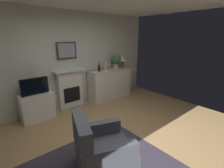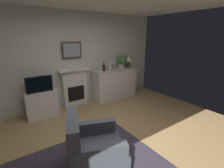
{
  "view_description": "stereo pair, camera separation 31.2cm",
  "coord_description": "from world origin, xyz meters",
  "px_view_note": "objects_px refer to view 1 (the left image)",
  "views": [
    {
      "loc": [
        -1.84,
        -1.98,
        1.99
      ],
      "look_at": [
        0.3,
        0.58,
        1.0
      ],
      "focal_mm": 25.98,
      "sensor_mm": 36.0,
      "label": 1
    },
    {
      "loc": [
        -1.59,
        -2.17,
        1.99
      ],
      "look_at": [
        0.3,
        0.58,
        1.0
      ],
      "focal_mm": 25.98,
      "sensor_mm": 36.0,
      "label": 2
    }
  ],
  "objects_px": {
    "framed_picture": "(67,51)",
    "sideboard_cabinet": "(110,84)",
    "tv_set": "(35,86)",
    "potted_plant_small": "(116,61)",
    "wine_bottle": "(99,68)",
    "tv_cabinet": "(37,107)",
    "vase_decorative": "(106,66)",
    "wine_glass_center": "(111,66)",
    "armchair": "(101,149)",
    "wine_glass_right": "(115,65)",
    "fireplace_unit": "(70,89)",
    "wine_glass_left": "(107,66)",
    "table_lamp": "(122,59)"
  },
  "relations": [
    {
      "from": "wine_bottle",
      "to": "tv_cabinet",
      "type": "height_order",
      "value": "wine_bottle"
    },
    {
      "from": "sideboard_cabinet",
      "to": "wine_glass_center",
      "type": "xyz_separation_m",
      "value": [
        0.04,
        0.02,
        0.6
      ]
    },
    {
      "from": "wine_glass_right",
      "to": "wine_glass_center",
      "type": "bearing_deg",
      "value": 145.83
    },
    {
      "from": "tv_cabinet",
      "to": "potted_plant_small",
      "type": "bearing_deg",
      "value": 0.67
    },
    {
      "from": "table_lamp",
      "to": "wine_glass_right",
      "type": "xyz_separation_m",
      "value": [
        -0.4,
        -0.06,
        -0.16
      ]
    },
    {
      "from": "wine_glass_center",
      "to": "armchair",
      "type": "distance_m",
      "value": 3.21
    },
    {
      "from": "vase_decorative",
      "to": "potted_plant_small",
      "type": "height_order",
      "value": "potted_plant_small"
    },
    {
      "from": "vase_decorative",
      "to": "tv_cabinet",
      "type": "distance_m",
      "value": 2.22
    },
    {
      "from": "fireplace_unit",
      "to": "tv_set",
      "type": "relative_size",
      "value": 1.77
    },
    {
      "from": "wine_glass_left",
      "to": "tv_cabinet",
      "type": "xyz_separation_m",
      "value": [
        -2.22,
        -0.02,
        -0.75
      ]
    },
    {
      "from": "framed_picture",
      "to": "tv_cabinet",
      "type": "bearing_deg",
      "value": -167.99
    },
    {
      "from": "tv_set",
      "to": "armchair",
      "type": "relative_size",
      "value": 0.61
    },
    {
      "from": "framed_picture",
      "to": "sideboard_cabinet",
      "type": "height_order",
      "value": "framed_picture"
    },
    {
      "from": "wine_bottle",
      "to": "wine_glass_center",
      "type": "height_order",
      "value": "wine_bottle"
    },
    {
      "from": "wine_glass_right",
      "to": "potted_plant_small",
      "type": "xyz_separation_m",
      "value": [
        0.15,
        0.1,
        0.13
      ]
    },
    {
      "from": "fireplace_unit",
      "to": "armchair",
      "type": "distance_m",
      "value": 2.6
    },
    {
      "from": "sideboard_cabinet",
      "to": "armchair",
      "type": "distance_m",
      "value": 3.09
    },
    {
      "from": "table_lamp",
      "to": "wine_glass_right",
      "type": "distance_m",
      "value": 0.43
    },
    {
      "from": "sideboard_cabinet",
      "to": "wine_glass_left",
      "type": "bearing_deg",
      "value": 153.52
    },
    {
      "from": "wine_glass_center",
      "to": "vase_decorative",
      "type": "relative_size",
      "value": 0.59
    },
    {
      "from": "table_lamp",
      "to": "wine_glass_center",
      "type": "height_order",
      "value": "table_lamp"
    },
    {
      "from": "wine_bottle",
      "to": "tv_cabinet",
      "type": "relative_size",
      "value": 0.39
    },
    {
      "from": "table_lamp",
      "to": "wine_glass_center",
      "type": "bearing_deg",
      "value": 177.99
    },
    {
      "from": "framed_picture",
      "to": "wine_glass_right",
      "type": "distance_m",
      "value": 1.58
    },
    {
      "from": "armchair",
      "to": "wine_glass_center",
      "type": "bearing_deg",
      "value": 47.9
    },
    {
      "from": "wine_glass_left",
      "to": "vase_decorative",
      "type": "distance_m",
      "value": 0.17
    },
    {
      "from": "fireplace_unit",
      "to": "sideboard_cabinet",
      "type": "relative_size",
      "value": 0.75
    },
    {
      "from": "wine_glass_right",
      "to": "vase_decorative",
      "type": "height_order",
      "value": "vase_decorative"
    },
    {
      "from": "table_lamp",
      "to": "tv_cabinet",
      "type": "xyz_separation_m",
      "value": [
        -2.84,
        0.02,
        -0.91
      ]
    },
    {
      "from": "fireplace_unit",
      "to": "framed_picture",
      "type": "relative_size",
      "value": 2.0
    },
    {
      "from": "wine_glass_center",
      "to": "wine_glass_right",
      "type": "distance_m",
      "value": 0.13
    },
    {
      "from": "wine_glass_right",
      "to": "potted_plant_small",
      "type": "distance_m",
      "value": 0.23
    },
    {
      "from": "wine_glass_center",
      "to": "vase_decorative",
      "type": "xyz_separation_m",
      "value": [
        -0.25,
        -0.07,
        0.02
      ]
    },
    {
      "from": "wine_bottle",
      "to": "wine_glass_center",
      "type": "relative_size",
      "value": 1.76
    },
    {
      "from": "framed_picture",
      "to": "vase_decorative",
      "type": "xyz_separation_m",
      "value": [
        1.1,
        -0.27,
        -0.52
      ]
    },
    {
      "from": "fireplace_unit",
      "to": "wine_glass_left",
      "type": "relative_size",
      "value": 6.67
    },
    {
      "from": "tv_set",
      "to": "wine_glass_right",
      "type": "bearing_deg",
      "value": -1.14
    },
    {
      "from": "framed_picture",
      "to": "potted_plant_small",
      "type": "distance_m",
      "value": 1.67
    },
    {
      "from": "tv_cabinet",
      "to": "vase_decorative",
      "type": "bearing_deg",
      "value": -1.79
    },
    {
      "from": "wine_bottle",
      "to": "vase_decorative",
      "type": "xyz_separation_m",
      "value": [
        0.22,
        -0.04,
        0.03
      ]
    },
    {
      "from": "wine_bottle",
      "to": "tv_set",
      "type": "relative_size",
      "value": 0.47
    },
    {
      "from": "tv_set",
      "to": "potted_plant_small",
      "type": "distance_m",
      "value": 2.62
    },
    {
      "from": "wine_glass_center",
      "to": "sideboard_cabinet",
      "type": "bearing_deg",
      "value": -155.01
    },
    {
      "from": "sideboard_cabinet",
      "to": "table_lamp",
      "type": "relative_size",
      "value": 3.66
    },
    {
      "from": "wine_bottle",
      "to": "potted_plant_small",
      "type": "relative_size",
      "value": 0.67
    },
    {
      "from": "wine_glass_left",
      "to": "wine_glass_center",
      "type": "xyz_separation_m",
      "value": [
        0.11,
        -0.02,
        0.0
      ]
    },
    {
      "from": "potted_plant_small",
      "to": "armchair",
      "type": "relative_size",
      "value": 0.42
    },
    {
      "from": "potted_plant_small",
      "to": "wine_glass_right",
      "type": "bearing_deg",
      "value": -145.43
    },
    {
      "from": "wine_glass_center",
      "to": "vase_decorative",
      "type": "bearing_deg",
      "value": -165.03
    },
    {
      "from": "sideboard_cabinet",
      "to": "wine_glass_right",
      "type": "bearing_deg",
      "value": -20.98
    }
  ]
}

